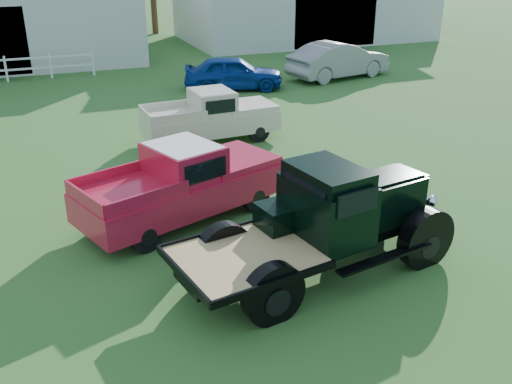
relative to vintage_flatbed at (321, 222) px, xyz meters
name	(u,v)px	position (x,y,z in m)	size (l,w,h in m)	color
ground	(269,262)	(-0.79, 0.71, -1.11)	(120.00, 120.00, 0.00)	#386F30
vintage_flatbed	(321,222)	(0.00, 0.00, 0.00)	(5.59, 2.21, 2.21)	black
red_pickup	(181,183)	(-1.89, 3.34, -0.18)	(5.06, 1.94, 1.84)	#BE1936
white_pickup	(210,116)	(0.49, 8.67, -0.28)	(4.53, 1.76, 1.66)	beige
misc_car_blue	(233,73)	(3.65, 15.28, -0.37)	(1.75, 4.35, 1.48)	navy
misc_car_grey	(339,60)	(9.20, 15.65, -0.25)	(1.81, 5.19, 1.71)	gray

